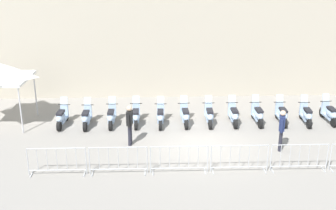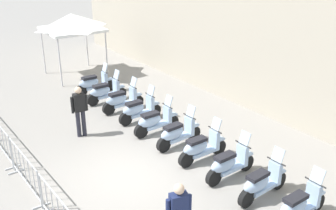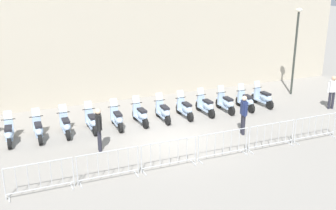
{
  "view_description": "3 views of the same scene",
  "coord_description": "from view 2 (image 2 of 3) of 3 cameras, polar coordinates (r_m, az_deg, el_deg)",
  "views": [
    {
      "loc": [
        -1.26,
        -16.63,
        7.82
      ],
      "look_at": [
        -1.44,
        1.49,
        1.21
      ],
      "focal_mm": 46.59,
      "sensor_mm": 36.0,
      "label": 1
    },
    {
      "loc": [
        8.38,
        -4.33,
        6.14
      ],
      "look_at": [
        -1.13,
        2.14,
        1.25
      ],
      "focal_mm": 42.84,
      "sensor_mm": 36.0,
      "label": 2
    },
    {
      "loc": [
        -5.61,
        -14.59,
        6.62
      ],
      "look_at": [
        0.61,
        1.98,
        0.85
      ],
      "focal_mm": 43.04,
      "sensor_mm": 36.0,
      "label": 3
    }
  ],
  "objects": [
    {
      "name": "ground_plane",
      "position": [
        11.25,
        -5.85,
        -10.17
      ],
      "size": [
        120.0,
        120.0,
        0.0
      ],
      "primitive_type": "plane",
      "color": "gray"
    },
    {
      "name": "motorcycle_5",
      "position": [
        12.5,
        1.31,
        -4.04
      ],
      "size": [
        0.56,
        1.73,
        1.24
      ],
      "color": "black",
      "rests_on": "ground"
    },
    {
      "name": "motorcycle_6",
      "position": [
        11.73,
        4.7,
        -6.04
      ],
      "size": [
        0.56,
        1.72,
        1.24
      ],
      "color": "black",
      "rests_on": "ground"
    },
    {
      "name": "canopy_tent",
      "position": [
        18.92,
        -13.55,
        11.37
      ],
      "size": [
        2.45,
        2.45,
        2.91
      ],
      "color": "silver",
      "rests_on": "ground"
    },
    {
      "name": "officer_near_row_end",
      "position": [
        13.22,
        -12.45,
        -0.51
      ],
      "size": [
        0.25,
        0.55,
        1.73
      ],
      "color": "#23232D",
      "rests_on": "ground"
    },
    {
      "name": "motorcycle_7",
      "position": [
        11.03,
        8.64,
        -8.28
      ],
      "size": [
        0.56,
        1.72,
        1.24
      ],
      "color": "black",
      "rests_on": "ground"
    },
    {
      "name": "barrier_segment_1",
      "position": [
        13.0,
        -22.75,
        -4.5
      ],
      "size": [
        2.12,
        0.53,
        1.07
      ],
      "color": "#B2B5B7",
      "rests_on": "ground"
    },
    {
      "name": "barrier_segment_2",
      "position": [
        11.09,
        -19.67,
        -8.88
      ],
      "size": [
        2.12,
        0.53,
        1.07
      ],
      "color": "#B2B5B7",
      "rests_on": "ground"
    },
    {
      "name": "motorcycle_0",
      "position": [
        16.96,
        -10.57,
        3.04
      ],
      "size": [
        0.56,
        1.72,
        1.24
      ],
      "color": "black",
      "rests_on": "ground"
    },
    {
      "name": "motorcycle_2",
      "position": [
        15.07,
        -6.67,
        0.71
      ],
      "size": [
        0.56,
        1.72,
        1.24
      ],
      "color": "black",
      "rests_on": "ground"
    },
    {
      "name": "motorcycle_9",
      "position": [
        9.87,
        18.14,
        -13.48
      ],
      "size": [
        0.56,
        1.72,
        1.24
      ],
      "color": "black",
      "rests_on": "ground"
    },
    {
      "name": "motorcycle_4",
      "position": [
        13.29,
        -1.9,
        -2.31
      ],
      "size": [
        0.56,
        1.72,
        1.24
      ],
      "color": "black",
      "rests_on": "ground"
    },
    {
      "name": "motorcycle_1",
      "position": [
        15.96,
        -8.98,
        1.88
      ],
      "size": [
        0.56,
        1.72,
        1.24
      ],
      "color": "black",
      "rests_on": "ground"
    },
    {
      "name": "motorcycle_8",
      "position": [
        10.42,
        13.16,
        -10.74
      ],
      "size": [
        0.56,
        1.73,
        1.24
      ],
      "color": "black",
      "rests_on": "ground"
    },
    {
      "name": "motorcycle_3",
      "position": [
        14.19,
        -4.24,
        -0.65
      ],
      "size": [
        0.56,
        1.72,
        1.24
      ],
      "color": "black",
      "rests_on": "ground"
    }
  ]
}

